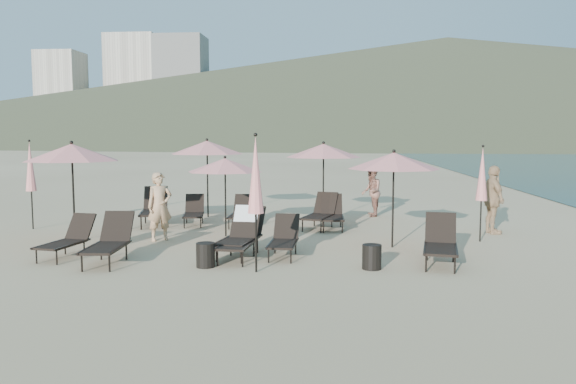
# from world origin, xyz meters

# --- Properties ---
(ground) EXTENTS (800.00, 800.00, 0.00)m
(ground) POSITION_xyz_m (0.00, 0.00, 0.00)
(ground) COLOR #D6BA8C
(ground) RESTS_ON ground
(volcanic_headland) EXTENTS (690.00, 690.00, 55.00)m
(volcanic_headland) POSITION_xyz_m (71.37, 302.62, 26.49)
(volcanic_headland) COLOR brown
(volcanic_headland) RESTS_ON ground
(hotel_skyline) EXTENTS (109.00, 82.00, 55.00)m
(hotel_skyline) POSITION_xyz_m (-93.62, 271.21, 24.18)
(hotel_skyline) COLOR beige
(hotel_skyline) RESTS_ON ground
(lounger_0) EXTENTS (0.80, 1.58, 0.87)m
(lounger_0) POSITION_xyz_m (-4.35, 0.03, 0.41)
(lounger_0) COLOR black
(lounger_0) RESTS_ON ground
(lounger_1) EXTENTS (0.76, 1.74, 0.98)m
(lounger_1) POSITION_xyz_m (-3.25, -0.40, 0.46)
(lounger_1) COLOR black
(lounger_1) RESTS_ON ground
(lounger_2) EXTENTS (0.74, 1.73, 1.05)m
(lounger_2) POSITION_xyz_m (-0.65, 0.31, 0.50)
(lounger_2) COLOR black
(lounger_2) RESTS_ON ground
(lounger_3) EXTENTS (0.94, 1.82, 1.00)m
(lounger_3) POSITION_xyz_m (-0.67, 0.59, 0.47)
(lounger_3) COLOR black
(lounger_3) RESTS_ON ground
(lounger_4) EXTENTS (0.61, 1.49, 0.85)m
(lounger_4) POSITION_xyz_m (0.26, 0.53, 0.40)
(lounger_4) COLOR black
(lounger_4) RESTS_ON ground
(lounger_5) EXTENTS (0.92, 1.77, 0.97)m
(lounger_5) POSITION_xyz_m (3.50, 0.06, 0.45)
(lounger_5) COLOR black
(lounger_5) RESTS_ON ground
(lounger_6) EXTENTS (1.12, 1.97, 1.07)m
(lounger_6) POSITION_xyz_m (-3.93, 4.53, 0.50)
(lounger_6) COLOR black
(lounger_6) RESTS_ON ground
(lounger_7) EXTENTS (0.83, 1.55, 0.85)m
(lounger_7) POSITION_xyz_m (-2.78, 4.65, 0.40)
(lounger_7) COLOR black
(lounger_7) RESTS_ON ground
(lounger_8) EXTENTS (0.58, 1.50, 0.86)m
(lounger_8) POSITION_xyz_m (-1.37, 4.58, 0.40)
(lounger_8) COLOR black
(lounger_8) RESTS_ON ground
(lounger_9) EXTENTS (1.06, 1.78, 0.96)m
(lounger_9) POSITION_xyz_m (0.94, 4.33, 0.45)
(lounger_9) COLOR black
(lounger_9) RESTS_ON ground
(lounger_10) EXTENTS (0.67, 1.63, 0.92)m
(lounger_10) POSITION_xyz_m (1.27, 4.29, 0.43)
(lounger_10) COLOR black
(lounger_10) RESTS_ON ground
(umbrella_open_0) EXTENTS (2.31, 2.31, 2.48)m
(umbrella_open_0) POSITION_xyz_m (-5.03, 1.77, 2.19)
(umbrella_open_0) COLOR black
(umbrella_open_0) RESTS_ON ground
(umbrella_open_1) EXTENTS (1.94, 1.94, 2.09)m
(umbrella_open_1) POSITION_xyz_m (-1.46, 2.80, 1.85)
(umbrella_open_1) COLOR black
(umbrella_open_1) RESTS_ON ground
(umbrella_open_2) EXTENTS (2.12, 2.12, 2.29)m
(umbrella_open_2) POSITION_xyz_m (2.70, 1.71, 2.02)
(umbrella_open_2) COLOR black
(umbrella_open_2) RESTS_ON ground
(umbrella_open_3) EXTENTS (2.34, 2.34, 2.52)m
(umbrella_open_3) POSITION_xyz_m (-2.72, 6.20, 2.23)
(umbrella_open_3) COLOR black
(umbrella_open_3) RESTS_ON ground
(umbrella_open_4) EXTENTS (2.26, 2.26, 2.44)m
(umbrella_open_4) POSITION_xyz_m (0.99, 5.54, 2.15)
(umbrella_open_4) COLOR black
(umbrella_open_4) RESTS_ON ground
(umbrella_closed_0) EXTENTS (0.31, 0.31, 2.65)m
(umbrella_closed_0) POSITION_xyz_m (-0.13, -0.94, 1.85)
(umbrella_closed_0) COLOR black
(umbrella_closed_0) RESTS_ON ground
(umbrella_closed_1) EXTENTS (0.28, 0.28, 2.38)m
(umbrella_closed_1) POSITION_xyz_m (4.92, 2.62, 1.66)
(umbrella_closed_1) COLOR black
(umbrella_closed_1) RESTS_ON ground
(umbrella_closed_2) EXTENTS (0.29, 0.29, 2.49)m
(umbrella_closed_2) POSITION_xyz_m (-7.08, 3.48, 1.74)
(umbrella_closed_2) COLOR black
(umbrella_closed_2) RESTS_ON ground
(side_table_0) EXTENTS (0.38, 0.38, 0.49)m
(side_table_0) POSITION_xyz_m (-1.19, -0.62, 0.24)
(side_table_0) COLOR black
(side_table_0) RESTS_ON ground
(side_table_1) EXTENTS (0.38, 0.38, 0.48)m
(side_table_1) POSITION_xyz_m (2.09, -0.51, 0.24)
(side_table_1) COLOR black
(side_table_1) RESTS_ON ground
(beachgoer_a) EXTENTS (0.74, 0.68, 1.70)m
(beachgoer_a) POSITION_xyz_m (-2.98, 2.10, 0.85)
(beachgoer_a) COLOR tan
(beachgoer_a) RESTS_ON ground
(beachgoer_b) EXTENTS (0.62, 0.79, 1.61)m
(beachgoer_b) POSITION_xyz_m (2.51, 6.81, 0.81)
(beachgoer_b) COLOR #9F6652
(beachgoer_b) RESTS_ON ground
(beachgoer_c) EXTENTS (0.63, 1.13, 1.82)m
(beachgoer_c) POSITION_xyz_m (5.53, 3.81, 0.91)
(beachgoer_c) COLOR tan
(beachgoer_c) RESTS_ON ground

